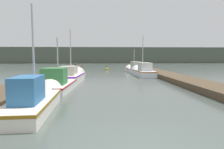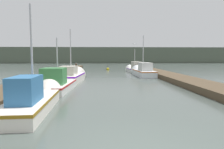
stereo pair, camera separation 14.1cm
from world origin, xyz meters
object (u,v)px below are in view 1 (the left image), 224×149
fishing_boat_2 (72,76)px  channel_buoy (107,69)px  fishing_boat_4 (134,69)px  seagull_lead (134,44)px  mooring_piling_0 (76,67)px  fishing_boat_0 (37,98)px  fishing_boat_3 (142,71)px  fishing_boat_1 (60,83)px

fishing_boat_2 → channel_buoy: 15.34m
fishing_boat_4 → seagull_lead: seagull_lead is taller
mooring_piling_0 → seagull_lead: seagull_lead is taller
fishing_boat_4 → channel_buoy: size_ratio=5.73×
fishing_boat_0 → fishing_boat_4: bearing=66.5°
fishing_boat_0 → fishing_boat_2: 9.17m
fishing_boat_3 → fishing_boat_4: 5.15m
fishing_boat_3 → fishing_boat_4: bearing=89.6°
channel_buoy → seagull_lead: 10.87m
fishing_boat_0 → seagull_lead: size_ratio=10.20×
fishing_boat_3 → fishing_boat_4: (-0.11, 5.14, -0.03)m
fishing_boat_1 → channel_buoy: fishing_boat_1 is taller
fishing_boat_1 → fishing_boat_2: fishing_boat_2 is taller
fishing_boat_0 → fishing_boat_3: bearing=59.5°
fishing_boat_3 → seagull_lead: (-0.92, 0.21, 3.09)m
fishing_boat_1 → fishing_boat_2: bearing=89.8°
seagull_lead → fishing_boat_4: bearing=-124.6°
fishing_boat_4 → channel_buoy: 6.15m
fishing_boat_2 → fishing_boat_4: bearing=58.2°
fishing_boat_2 → fishing_boat_3: bearing=37.3°
fishing_boat_4 → fishing_boat_3: bearing=-93.8°
channel_buoy → fishing_boat_1: bearing=-101.1°
fishing_boat_0 → fishing_boat_3: size_ratio=0.88×
seagull_lead → fishing_boat_2: bearing=12.9°
fishing_boat_1 → fishing_boat_2: size_ratio=1.03×
fishing_boat_4 → mooring_piling_0: fishing_boat_4 is taller
channel_buoy → mooring_piling_0: bearing=-147.6°
fishing_boat_4 → mooring_piling_0: 8.53m
fishing_boat_0 → seagull_lead: (6.43, 14.16, 3.17)m
fishing_boat_4 → fishing_boat_1: bearing=-122.5°
fishing_boat_1 → mooring_piling_0: (-0.98, 16.03, 0.23)m
fishing_boat_3 → mooring_piling_0: size_ratio=5.05×
mooring_piling_0 → channel_buoy: (4.72, 3.00, -0.49)m
fishing_boat_0 → channel_buoy: 24.37m
fishing_boat_1 → seagull_lead: bearing=56.8°
fishing_boat_4 → channel_buoy: (-3.57, 5.00, -0.33)m
fishing_boat_1 → fishing_boat_3: fishing_boat_3 is taller
fishing_boat_2 → mooring_piling_0: bearing=99.5°
fishing_boat_2 → fishing_boat_4: (7.12, 9.92, -0.00)m
fishing_boat_3 → channel_buoy: size_ratio=6.44×
fishing_boat_4 → channel_buoy: bearing=120.5°
fishing_boat_1 → mooring_piling_0: fishing_boat_1 is taller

